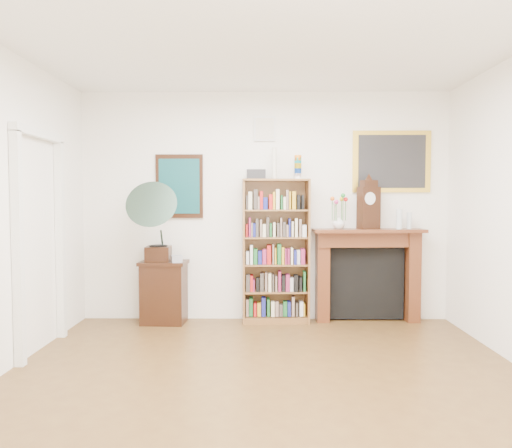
{
  "coord_description": "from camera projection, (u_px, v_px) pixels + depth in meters",
  "views": [
    {
      "loc": [
        -0.05,
        -3.65,
        1.51
      ],
      "look_at": [
        -0.1,
        1.6,
        1.23
      ],
      "focal_mm": 35.0,
      "sensor_mm": 36.0,
      "label": 1
    }
  ],
  "objects": [
    {
      "name": "cd_stack",
      "position": [
        177.0,
        259.0,
        5.87
      ],
      "size": [
        0.15,
        0.15,
        0.08
      ],
      "primitive_type": "cube",
      "rotation": [
        0.0,
        0.0,
        0.31
      ],
      "color": "#BABAC7",
      "rests_on": "side_cabinet"
    },
    {
      "name": "bottle_right",
      "position": [
        409.0,
        221.0,
        6.01
      ],
      "size": [
        0.06,
        0.06,
        0.2
      ],
      "primitive_type": "cylinder",
      "color": "silver",
      "rests_on": "fireplace"
    },
    {
      "name": "small_picture",
      "position": [
        265.0,
        129.0,
        6.08
      ],
      "size": [
        0.26,
        0.04,
        0.3
      ],
      "color": "white",
      "rests_on": "back_wall"
    },
    {
      "name": "room",
      "position": [
        267.0,
        213.0,
        3.65
      ],
      "size": [
        4.51,
        5.01,
        2.81
      ],
      "color": "#523519",
      "rests_on": "ground"
    },
    {
      "name": "teacup",
      "position": [
        363.0,
        226.0,
        5.95
      ],
      "size": [
        0.1,
        0.1,
        0.07
      ],
      "primitive_type": "imported",
      "rotation": [
        0.0,
        0.0,
        0.19
      ],
      "color": "white",
      "rests_on": "fireplace"
    },
    {
      "name": "side_cabinet",
      "position": [
        164.0,
        292.0,
        5.99
      ],
      "size": [
        0.57,
        0.43,
        0.75
      ],
      "primitive_type": "cube",
      "rotation": [
        0.0,
        0.0,
        -0.05
      ],
      "color": "black",
      "rests_on": "floor"
    },
    {
      "name": "gramophone",
      "position": [
        155.0,
        217.0,
        5.81
      ],
      "size": [
        0.6,
        0.74,
        0.94
      ],
      "rotation": [
        0.0,
        0.0,
        0.05
      ],
      "color": "black",
      "rests_on": "side_cabinet"
    },
    {
      "name": "teal_poster",
      "position": [
        179.0,
        186.0,
        6.12
      ],
      "size": [
        0.58,
        0.04,
        0.78
      ],
      "color": "black",
      "rests_on": "back_wall"
    },
    {
      "name": "door_casing",
      "position": [
        41.0,
        223.0,
        4.88
      ],
      "size": [
        0.08,
        1.02,
        2.17
      ],
      "color": "white",
      "rests_on": "left_wall"
    },
    {
      "name": "mantel_clock",
      "position": [
        369.0,
        206.0,
        5.97
      ],
      "size": [
        0.29,
        0.23,
        0.59
      ],
      "rotation": [
        0.0,
        0.0,
        0.41
      ],
      "color": "black",
      "rests_on": "fireplace"
    },
    {
      "name": "bookshelf",
      "position": [
        276.0,
        243.0,
        6.01
      ],
      "size": [
        0.81,
        0.32,
        2.0
      ],
      "rotation": [
        0.0,
        0.0,
        0.05
      ],
      "color": "brown",
      "rests_on": "floor"
    },
    {
      "name": "fireplace",
      "position": [
        367.0,
        267.0,
        6.07
      ],
      "size": [
        1.36,
        0.39,
        1.13
      ],
      "rotation": [
        0.0,
        0.0,
        0.05
      ],
      "color": "#4E2412",
      "rests_on": "floor"
    },
    {
      "name": "bottle_left",
      "position": [
        399.0,
        219.0,
        5.95
      ],
      "size": [
        0.07,
        0.07,
        0.24
      ],
      "primitive_type": "cylinder",
      "color": "silver",
      "rests_on": "fireplace"
    },
    {
      "name": "flower_vase",
      "position": [
        339.0,
        222.0,
        6.01
      ],
      "size": [
        0.19,
        0.19,
        0.16
      ],
      "primitive_type": "imported",
      "rotation": [
        0.0,
        0.0,
        0.38
      ],
      "color": "silver",
      "rests_on": "fireplace"
    },
    {
      "name": "gilt_painting",
      "position": [
        392.0,
        162.0,
        6.08
      ],
      "size": [
        0.95,
        0.04,
        0.75
      ],
      "color": "gold",
      "rests_on": "back_wall"
    }
  ]
}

